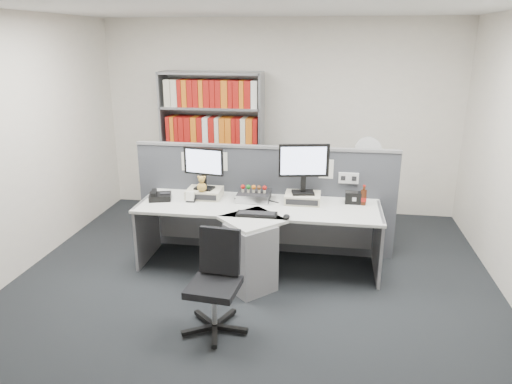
% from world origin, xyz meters
% --- Properties ---
extents(ground, '(5.50, 5.50, 0.00)m').
position_xyz_m(ground, '(0.00, 0.00, 0.00)').
color(ground, '#232629').
rests_on(ground, ground).
extents(room_shell, '(5.04, 5.54, 2.72)m').
position_xyz_m(room_shell, '(0.00, 0.00, 1.79)').
color(room_shell, white).
rests_on(room_shell, ground).
extents(partition, '(3.00, 0.08, 1.27)m').
position_xyz_m(partition, '(0.00, 1.25, 0.65)').
color(partition, '#46484F').
rests_on(partition, ground).
extents(desk, '(2.60, 1.20, 0.72)m').
position_xyz_m(desk, '(0.00, 0.60, 0.46)').
color(desk, silver).
rests_on(desk, ground).
extents(monitor_riser_left, '(0.38, 0.31, 0.10)m').
position_xyz_m(monitor_riser_left, '(-0.64, 0.98, 0.77)').
color(monitor_riser_left, beige).
rests_on(monitor_riser_left, desk).
extents(monitor_riser_right, '(0.38, 0.31, 0.10)m').
position_xyz_m(monitor_riser_right, '(0.46, 0.98, 0.77)').
color(monitor_riser_right, beige).
rests_on(monitor_riser_right, desk).
extents(monitor_left, '(0.46, 0.18, 0.47)m').
position_xyz_m(monitor_left, '(-0.64, 0.98, 1.10)').
color(monitor_left, black).
rests_on(monitor_left, monitor_riser_left).
extents(monitor_right, '(0.53, 0.21, 0.55)m').
position_xyz_m(monitor_right, '(0.46, 0.98, 1.15)').
color(monitor_right, black).
rests_on(monitor_right, monitor_riser_right).
extents(desktop_pc, '(0.35, 0.31, 0.09)m').
position_xyz_m(desktop_pc, '(-0.07, 0.97, 0.77)').
color(desktop_pc, black).
rests_on(desktop_pc, desk).
extents(figurines, '(0.29, 0.05, 0.09)m').
position_xyz_m(figurines, '(-0.07, 0.95, 0.86)').
color(figurines, beige).
rests_on(figurines, desktop_pc).
extents(keyboard, '(0.41, 0.16, 0.03)m').
position_xyz_m(keyboard, '(0.03, 0.50, 0.73)').
color(keyboard, black).
rests_on(keyboard, desk).
extents(mouse, '(0.07, 0.11, 0.04)m').
position_xyz_m(mouse, '(0.34, 0.46, 0.74)').
color(mouse, black).
rests_on(mouse, desk).
extents(desk_phone, '(0.29, 0.27, 0.10)m').
position_xyz_m(desk_phone, '(-1.11, 0.83, 0.76)').
color(desk_phone, black).
rests_on(desk_phone, desk).
extents(desk_calendar, '(0.10, 0.07, 0.12)m').
position_xyz_m(desk_calendar, '(-0.75, 0.80, 0.77)').
color(desk_calendar, black).
rests_on(desk_calendar, desk).
extents(plush_toy, '(0.11, 0.11, 0.18)m').
position_xyz_m(plush_toy, '(-0.64, 0.87, 0.90)').
color(plush_toy, '#B8903D').
rests_on(plush_toy, monitor_riser_left).
extents(speaker, '(0.19, 0.11, 0.13)m').
position_xyz_m(speaker, '(1.01, 1.03, 0.78)').
color(speaker, black).
rests_on(speaker, desk).
extents(cola_bottle, '(0.07, 0.07, 0.22)m').
position_xyz_m(cola_bottle, '(1.11, 1.00, 0.80)').
color(cola_bottle, '#3F190A').
rests_on(cola_bottle, desk).
extents(shelving_unit, '(1.41, 0.40, 2.00)m').
position_xyz_m(shelving_unit, '(-0.90, 2.44, 0.98)').
color(shelving_unit, gray).
rests_on(shelving_unit, ground).
extents(filing_cabinet, '(0.45, 0.61, 0.70)m').
position_xyz_m(filing_cabinet, '(1.20, 1.99, 0.35)').
color(filing_cabinet, gray).
rests_on(filing_cabinet, ground).
extents(desk_fan, '(0.34, 0.20, 0.57)m').
position_xyz_m(desk_fan, '(1.20, 1.99, 1.05)').
color(desk_fan, white).
rests_on(desk_fan, filing_cabinet).
extents(office_chair, '(0.56, 0.57, 0.87)m').
position_xyz_m(office_chair, '(-0.18, -0.39, 0.46)').
color(office_chair, silver).
rests_on(office_chair, ground).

